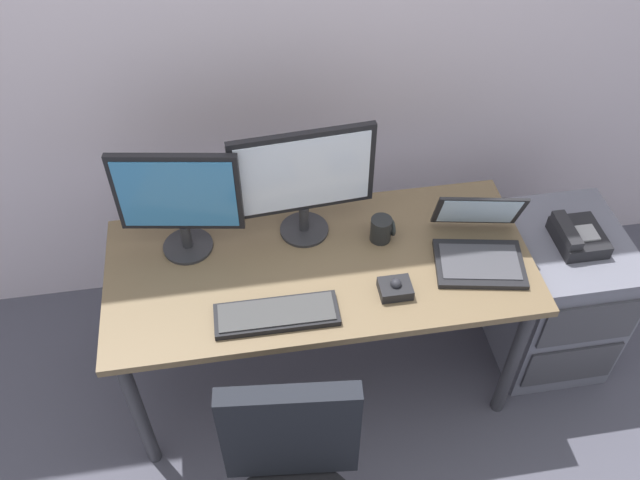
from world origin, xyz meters
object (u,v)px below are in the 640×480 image
object	(u,v)px
trackball_mouse	(395,288)
laptop	(479,244)
file_cabinet	(553,294)
coffee_mug	(382,229)
keyboard	(277,314)
monitor_main	(303,178)
desk_phone	(577,236)
monitor_side	(178,199)

from	to	relation	value
trackball_mouse	laptop	bearing A→B (deg)	21.03
file_cabinet	coffee_mug	xyz separation A→B (m)	(-0.74, 0.07, 0.43)
keyboard	monitor_main	bearing A→B (deg)	68.91
monitor_main	file_cabinet	bearing A→B (deg)	-8.65
monitor_main	trackball_mouse	world-z (taller)	monitor_main
keyboard	laptop	distance (m)	0.76
laptop	coffee_mug	bearing A→B (deg)	158.14
file_cabinet	desk_phone	bearing A→B (deg)	-116.78
monitor_main	laptop	size ratio (longest dim) A/B	1.37
desk_phone	laptop	size ratio (longest dim) A/B	0.54
laptop	monitor_main	bearing A→B (deg)	160.38
keyboard	coffee_mug	size ratio (longest dim) A/B	4.25
monitor_main	monitor_side	xyz separation A→B (m)	(-0.43, -0.02, -0.02)
file_cabinet	monitor_main	world-z (taller)	monitor_main
monitor_main	monitor_side	world-z (taller)	monitor_main
keyboard	laptop	world-z (taller)	laptop
file_cabinet	coffee_mug	bearing A→B (deg)	174.49
monitor_main	coffee_mug	distance (m)	0.35
laptop	trackball_mouse	size ratio (longest dim) A/B	3.35
monitor_side	laptop	size ratio (longest dim) A/B	1.16
monitor_side	file_cabinet	bearing A→B (deg)	-5.42
file_cabinet	keyboard	xyz separation A→B (m)	(-1.16, -0.23, 0.39)
file_cabinet	trackball_mouse	xyz separation A→B (m)	(-0.75, -0.19, 0.40)
monitor_side	keyboard	distance (m)	0.51
file_cabinet	monitor_side	size ratio (longest dim) A/B	1.53
coffee_mug	laptop	bearing A→B (deg)	-21.86
laptop	trackball_mouse	world-z (taller)	laptop
monitor_side	coffee_mug	size ratio (longest dim) A/B	4.41
laptop	keyboard	bearing A→B (deg)	-167.24
desk_phone	keyboard	size ratio (longest dim) A/B	0.49
desk_phone	laptop	world-z (taller)	laptop
monitor_side	trackball_mouse	bearing A→B (deg)	-25.06
monitor_main	keyboard	bearing A→B (deg)	-111.09
keyboard	coffee_mug	distance (m)	0.52
desk_phone	monitor_main	size ratio (longest dim) A/B	0.40
desk_phone	keyboard	xyz separation A→B (m)	(-1.15, -0.21, 0.03)
trackball_mouse	coffee_mug	bearing A→B (deg)	87.86
keyboard	monitor_side	bearing A→B (deg)	127.76
desk_phone	trackball_mouse	size ratio (longest dim) A/B	1.82
coffee_mug	desk_phone	bearing A→B (deg)	-6.84
monitor_main	coffee_mug	xyz separation A→B (m)	(0.27, -0.08, -0.21)
file_cabinet	trackball_mouse	size ratio (longest dim) A/B	5.93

